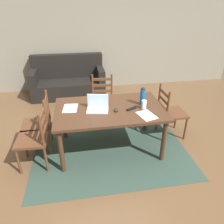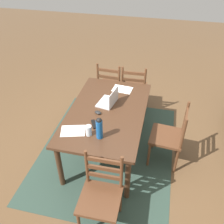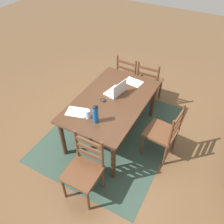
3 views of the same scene
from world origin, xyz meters
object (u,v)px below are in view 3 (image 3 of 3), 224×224
Objects in this scene: chair_left_far at (149,82)px; water_bottle at (95,114)px; dining_table at (112,104)px; laptop at (117,90)px; drinking_glass at (88,114)px; chair_left_near at (129,77)px; chair_far_head at (163,133)px; tv_remote at (96,109)px; chair_right_far at (84,170)px; computer_mouse at (103,100)px.

water_bottle reaches higher than chair_left_far.
dining_table is at bearing -175.63° from water_bottle.
laptop is 0.72m from water_bottle.
chair_left_far is 2.67× the size of laptop.
laptop is at bearing 172.23° from drinking_glass.
chair_left_far is at bearing 169.37° from drinking_glass.
chair_left_near is 1.00× the size of chair_far_head.
tv_remote is (1.45, 0.12, 0.30)m from chair_left_near.
chair_left_far and chair_right_far have the same top height.
computer_mouse is (-0.45, -0.15, -0.13)m from water_bottle.
tv_remote is (0.51, -0.09, -0.05)m from laptop.
chair_left_near reaches higher than drinking_glass.
laptop is at bearing -12.72° from chair_left_far.
tv_remote is at bearing 178.12° from drinking_glass.
computer_mouse is at bearing -51.55° from dining_table.
tv_remote is at bearing 4.61° from chair_left_near.
chair_left_far is at bearing 167.28° from laptop.
drinking_glass is at bearing -10.83° from dining_table.
dining_table is 9.82× the size of tv_remote.
chair_left_near is 6.97× the size of drinking_glass.
chair_right_far is at bearing -31.37° from chair_far_head.
water_bottle is (0.53, 0.04, 0.23)m from dining_table.
chair_far_head is 9.50× the size of computer_mouse.
chair_left_near is 9.50× the size of computer_mouse.
laptop reaches higher than chair_far_head.
chair_right_far reaches higher than dining_table.
chair_right_far and chair_far_head have the same top height.
chair_left_near is at bearing -135.73° from chair_far_head.
chair_left_near is 1.02m from laptop.
tv_remote is (-0.21, -0.13, -0.14)m from water_bottle.
computer_mouse is (0.08, -0.99, 0.31)m from chair_far_head.
chair_right_far is at bearing -0.06° from chair_left_far.
drinking_glass is at bearing -62.56° from chair_far_head.
water_bottle is at bearing 37.82° from computer_mouse.
laptop is 2.09× the size of tv_remote.
chair_far_head is at bearing 89.77° from dining_table.
chair_left_far is at bearing 90.00° from chair_left_near.
laptop is (-1.30, -0.21, 0.35)m from chair_right_far.
chair_right_far reaches higher than drinking_glass.
chair_far_head is (1.13, 0.68, 0.00)m from chair_left_far.
chair_left_near is 1.25m from computer_mouse.
tv_remote is (1.45, -0.30, 0.30)m from chair_left_far.
drinking_glass reaches higher than dining_table.
drinking_glass is (-0.01, -0.14, -0.08)m from water_bottle.
chair_right_far is 1.37m from laptop.
chair_left_far is 6.97× the size of drinking_glass.
tv_remote is at bearing -71.91° from chair_far_head.
dining_table is 4.69× the size of laptop.
water_bottle is 0.28m from tv_remote.
chair_far_head reaches higher than computer_mouse.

